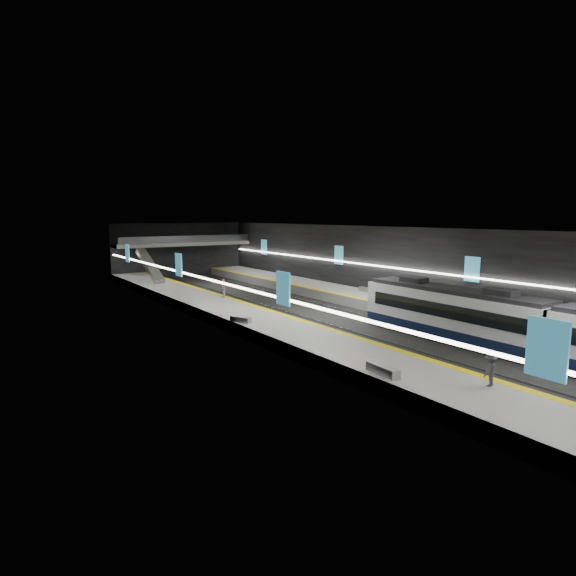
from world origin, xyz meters
TOP-DOWN VIEW (x-y plane):
  - ground at (0.00, 0.00)m, footprint 70.00×70.00m
  - ceiling at (0.00, 0.00)m, footprint 20.00×70.00m
  - wall_left at (-10.00, 0.00)m, footprint 0.04×70.00m
  - wall_right at (10.00, 0.00)m, footprint 0.04×70.00m
  - wall_back at (0.00, 35.00)m, footprint 20.00×0.04m
  - platform_left at (-7.50, 0.00)m, footprint 5.00×70.00m
  - tile_surface_left at (-7.50, 0.00)m, footprint 5.00×70.00m
  - tactile_strip_left at (-5.30, 0.00)m, footprint 0.60×70.00m
  - platform_right at (7.50, 0.00)m, footprint 5.00×70.00m
  - tile_surface_right at (7.50, 0.00)m, footprint 5.00×70.00m
  - tactile_strip_right at (5.30, 0.00)m, footprint 0.60×70.00m
  - rails at (-0.00, 0.00)m, footprint 6.52×70.00m
  - train at (2.50, -19.12)m, footprint 2.69×29.82m
  - ad_posters at (-0.00, 1.00)m, footprint 19.94×53.50m
  - cove_light_left at (-9.80, 0.00)m, footprint 0.25×68.60m
  - cove_light_right at (9.80, 0.00)m, footprint 0.25×68.60m
  - mezzanine_bridge at (0.00, 32.93)m, footprint 20.00×3.00m
  - escalator at (-7.50, 26.00)m, footprint 1.20×7.50m
  - bench_left_near at (-9.34, -16.46)m, footprint 0.73×2.11m
  - bench_left_far at (-9.50, -1.43)m, footprint 1.12×1.84m
  - bench_right_far at (8.88, 4.07)m, footprint 0.65×1.88m
  - passenger_right_a at (7.32, -0.52)m, footprint 0.46×0.63m
  - passenger_right_b at (7.61, -6.31)m, footprint 1.10×0.99m
  - passenger_left_a at (-5.64, 9.23)m, footprint 0.72×1.19m
  - passenger_left_b at (-6.29, -20.57)m, footprint 1.11×0.73m

SIDE VIEW (x-z plane):
  - ground at x=0.00m, z-range 0.00..0.00m
  - rails at x=0.00m, z-range 0.00..0.12m
  - platform_left at x=-7.50m, z-range 0.00..1.00m
  - platform_right at x=7.50m, z-range 0.00..1.00m
  - tile_surface_left at x=-7.50m, z-range 1.00..1.02m
  - tile_surface_right at x=7.50m, z-range 1.00..1.02m
  - tactile_strip_left at x=-5.30m, z-range 1.01..1.03m
  - tactile_strip_right at x=5.30m, z-range 1.01..1.03m
  - bench_left_far at x=-9.50m, z-range 1.00..1.44m
  - bench_right_far at x=8.88m, z-range 1.00..1.45m
  - bench_left_near at x=-9.34m, z-range 1.00..1.51m
  - passenger_right_a at x=7.32m, z-range 1.00..2.61m
  - passenger_left_b at x=-6.29m, z-range 1.00..2.62m
  - passenger_right_b at x=7.61m, z-range 1.00..2.86m
  - passenger_left_a at x=-5.64m, z-range 1.00..2.89m
  - train at x=2.50m, z-range 0.40..4.00m
  - escalator at x=-7.50m, z-range 0.94..4.86m
  - cove_light_left at x=-9.80m, z-range 3.74..3.86m
  - cove_light_right at x=9.80m, z-range 3.74..3.86m
  - wall_left at x=-10.00m, z-range 0.00..8.00m
  - wall_right at x=10.00m, z-range 0.00..8.00m
  - wall_back at x=0.00m, z-range 0.00..8.00m
  - ad_posters at x=0.00m, z-range 3.40..5.60m
  - mezzanine_bridge at x=0.00m, z-range 4.29..5.79m
  - ceiling at x=0.00m, z-range 7.98..8.02m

